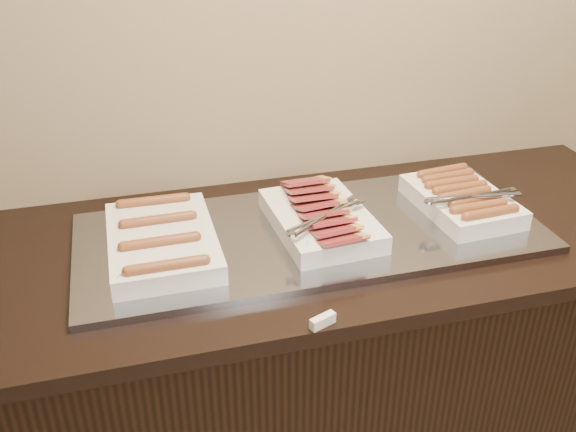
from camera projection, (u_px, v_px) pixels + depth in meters
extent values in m
cube|color=#9E896B|center=(275.00, 12.00, 1.75)|extent=(6.00, 0.05, 2.80)
cube|color=black|center=(309.00, 372.00, 1.91)|extent=(2.00, 0.70, 0.86)
cube|color=black|center=(311.00, 243.00, 1.69)|extent=(2.06, 0.76, 0.04)
cube|color=gray|center=(311.00, 233.00, 1.67)|extent=(1.20, 0.50, 0.02)
cube|color=silver|center=(162.00, 241.00, 1.57)|extent=(0.26, 0.38, 0.05)
cylinder|color=brown|center=(167.00, 266.00, 1.42)|extent=(0.17, 0.03, 0.03)
cylinder|color=brown|center=(160.00, 242.00, 1.51)|extent=(0.17, 0.03, 0.03)
cylinder|color=brown|center=(158.00, 220.00, 1.60)|extent=(0.17, 0.03, 0.03)
cylinder|color=brown|center=(153.00, 201.00, 1.69)|extent=(0.17, 0.03, 0.03)
cube|color=silver|center=(321.00, 220.00, 1.66)|extent=(0.25, 0.36, 0.05)
cube|color=#AA3740|center=(340.00, 238.00, 1.53)|extent=(0.13, 0.10, 0.04)
cube|color=#AA3740|center=(334.00, 229.00, 1.56)|extent=(0.13, 0.10, 0.04)
cube|color=#AA3740|center=(329.00, 221.00, 1.60)|extent=(0.12, 0.10, 0.04)
cube|color=#AA3740|center=(322.00, 212.00, 1.63)|extent=(0.12, 0.09, 0.04)
cube|color=#AA3740|center=(317.00, 204.00, 1.66)|extent=(0.13, 0.10, 0.04)
cube|color=#AA3740|center=(312.00, 196.00, 1.69)|extent=(0.12, 0.09, 0.04)
cube|color=#AA3740|center=(309.00, 189.00, 1.73)|extent=(0.12, 0.09, 0.04)
cube|color=#AA3740|center=(305.00, 182.00, 1.76)|extent=(0.12, 0.09, 0.04)
cube|color=silver|center=(461.00, 201.00, 1.76)|extent=(0.23, 0.33, 0.05)
cylinder|color=brown|center=(491.00, 213.00, 1.63)|extent=(0.14, 0.04, 0.03)
cylinder|color=brown|center=(479.00, 207.00, 1.66)|extent=(0.14, 0.03, 0.03)
cylinder|color=brown|center=(476.00, 200.00, 1.69)|extent=(0.15, 0.04, 0.03)
cylinder|color=brown|center=(464.00, 194.00, 1.72)|extent=(0.15, 0.04, 0.03)
cylinder|color=brown|center=(460.00, 188.00, 1.76)|extent=(0.14, 0.03, 0.03)
cylinder|color=brown|center=(452.00, 182.00, 1.79)|extent=(0.14, 0.03, 0.03)
cylinder|color=brown|center=(448.00, 176.00, 1.82)|extent=(0.14, 0.04, 0.03)
cylinder|color=brown|center=(443.00, 171.00, 1.85)|extent=(0.15, 0.04, 0.03)
cube|color=silver|center=(323.00, 321.00, 1.35)|extent=(0.06, 0.04, 0.02)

